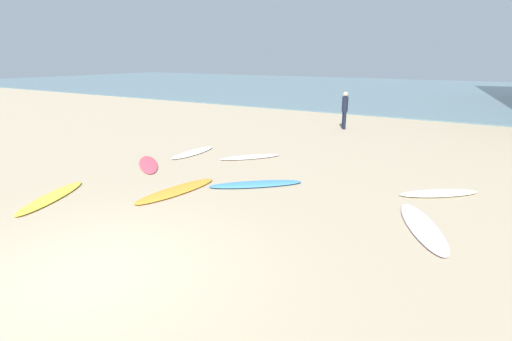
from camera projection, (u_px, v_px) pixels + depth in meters
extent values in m
plane|color=tan|center=(92.00, 275.00, 6.02)|extent=(120.00, 120.00, 0.00)
cube|color=slate|center=(437.00, 91.00, 37.94)|extent=(120.00, 40.00, 0.08)
ellipsoid|color=white|center=(423.00, 227.00, 7.64)|extent=(1.57, 2.49, 0.08)
ellipsoid|color=white|center=(250.00, 157.00, 12.97)|extent=(1.74, 1.90, 0.08)
ellipsoid|color=#D94B60|center=(148.00, 164.00, 12.11)|extent=(2.06, 1.83, 0.06)
ellipsoid|color=gold|center=(176.00, 190.00, 9.72)|extent=(0.89, 2.53, 0.07)
ellipsoid|color=yellow|center=(51.00, 197.00, 9.26)|extent=(1.45, 2.41, 0.07)
ellipsoid|color=silver|center=(193.00, 152.00, 13.60)|extent=(0.64, 2.17, 0.07)
ellipsoid|color=silver|center=(439.00, 193.00, 9.52)|extent=(1.93, 1.72, 0.08)
ellipsoid|color=#458FD6|center=(256.00, 184.00, 10.19)|extent=(2.20, 2.04, 0.09)
cylinder|color=#191E33|center=(345.00, 121.00, 18.05)|extent=(0.14, 0.14, 0.83)
cylinder|color=#191E33|center=(343.00, 120.00, 18.24)|extent=(0.14, 0.14, 0.83)
cylinder|color=#191E33|center=(345.00, 104.00, 17.93)|extent=(0.39, 0.39, 0.69)
sphere|color=beige|center=(346.00, 94.00, 17.80)|extent=(0.22, 0.22, 0.22)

